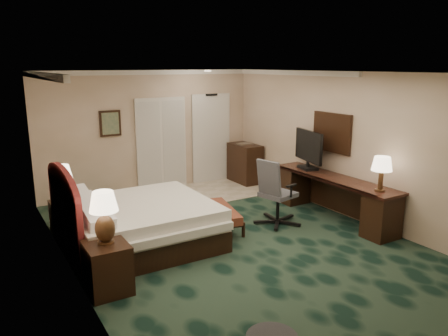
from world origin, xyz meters
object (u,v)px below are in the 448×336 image
minibar (245,163)px  nightstand_far (64,216)px  lamp_far (63,184)px  desk (333,198)px  lamp_near (104,218)px  bed_bench (221,219)px  nightstand_near (107,268)px  tv (308,150)px  desk_chair (278,191)px  bed (142,224)px

minibar → nightstand_far: bearing=-166.1°
nightstand_far → lamp_far: size_ratio=0.82×
desk → lamp_near: bearing=-173.4°
lamp_far → bed_bench: (2.33, -1.31, -0.65)m
nightstand_near → bed_bench: size_ratio=0.55×
minibar → bed_bench: bearing=-131.0°
lamp_near → tv: (4.41, 1.25, 0.20)m
lamp_far → desk_chair: (3.37, -1.58, -0.24)m
tv → minibar: size_ratio=1.05×
nightstand_far → tv: bearing=-14.4°
lamp_near → bed_bench: bearing=25.0°
bed → desk_chair: desk_chair is taller
nightstand_far → tv: (4.47, -1.15, 0.91)m
nightstand_far → lamp_near: size_ratio=0.79×
desk → minibar: (0.02, 3.00, 0.07)m
tv → minibar: (0.00, 2.25, -0.71)m
bed → lamp_far: 1.62m
nightstand_far → bed_bench: nightstand_far is taller
desk → desk_chair: bearing=164.6°
nightstand_near → desk: (4.41, 0.54, 0.08)m
nightstand_far → bed_bench: bearing=-29.5°
nightstand_near → tv: bearing=16.2°
desk → nightstand_near: bearing=-173.0°
bed → lamp_near: lamp_near is taller
desk_chair → minibar: desk_chair is taller
lamp_far → desk: lamp_far is taller
nightstand_near → nightstand_far: (-0.05, 2.44, -0.06)m
desk_chair → minibar: 2.92m
nightstand_near → lamp_near: 0.66m
nightstand_near → tv: 4.69m
nightstand_near → desk: desk is taller
desk_chair → nightstand_far: bearing=141.9°
lamp_near → desk_chair: lamp_near is taller
nightstand_near → minibar: 5.67m
bed_bench → desk_chair: size_ratio=0.97×
nightstand_near → lamp_near: (0.01, 0.03, 0.66)m
lamp_near → minibar: lamp_near is taller
lamp_far → nightstand_near: bearing=-89.4°
bed → nightstand_far: size_ratio=4.08×
desk → tv: (0.02, 0.75, 0.78)m
bed → nightstand_far: (-0.95, 1.25, -0.08)m
desk_chair → nightstand_near: bearing=-178.8°
lamp_far → bed_bench: bearing=-29.3°
bed → desk: desk is taller
nightstand_near → desk: size_ratio=0.23×
bed → tv: tv is taller
bed → desk_chair: 2.48m
nightstand_far → lamp_far: (0.02, -0.02, 0.59)m
bed → lamp_near: size_ratio=3.22×
nightstand_near → minibar: bearing=38.6°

